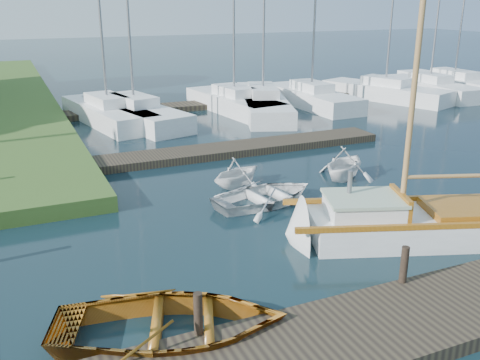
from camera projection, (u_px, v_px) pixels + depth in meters
name	position (u px, v px, depth m)	size (l,w,h in m)	color
ground	(240.00, 220.00, 15.00)	(160.00, 160.00, 0.00)	black
near_dock	(372.00, 331.00, 9.75)	(18.00, 2.20, 0.30)	black
far_dock	(220.00, 151.00, 21.35)	(14.00, 1.60, 0.30)	black
pontoon	(284.00, 98.00, 32.64)	(30.00, 1.60, 0.30)	black
mooring_post_1	(198.00, 314.00, 9.29)	(0.16, 0.16, 0.80)	black
mooring_post_2	(404.00, 265.00, 11.01)	(0.16, 0.16, 0.80)	black
sailboat	(414.00, 226.00, 13.77)	(7.39, 4.24, 9.83)	silver
dinghy	(170.00, 319.00, 9.59)	(3.04, 4.25, 0.88)	brown
tender_b	(237.00, 170.00, 17.62)	(1.80, 2.09, 1.10)	silver
tender_c	(265.00, 193.00, 16.15)	(2.40, 3.36, 0.70)	silver
tender_d	(345.00, 160.00, 18.37)	(2.07, 2.40, 1.26)	silver
marina_boat_0	(108.00, 111.00, 26.75)	(3.63, 8.04, 10.94)	silver
marina_boat_1	(134.00, 112.00, 26.73)	(4.09, 8.32, 10.15)	silver
marina_boat_2	(234.00, 101.00, 29.42)	(3.12, 7.77, 12.48)	silver
marina_boat_3	(263.00, 101.00, 29.53)	(5.36, 9.90, 11.97)	silver
marina_boat_4	(311.00, 96.00, 30.97)	(2.38, 7.72, 9.70)	silver
marina_boat_5	(385.00, 91.00, 32.89)	(4.87, 8.31, 10.14)	silver
marina_boat_6	(430.00, 87.00, 34.36)	(2.33, 7.77, 10.67)	silver
marina_boat_7	(454.00, 82.00, 36.18)	(2.33, 9.20, 12.55)	silver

